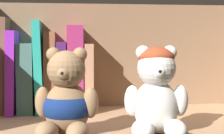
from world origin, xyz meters
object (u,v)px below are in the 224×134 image
object	(u,v)px
book_9	(87,77)
teddy_bear_larger	(66,101)
book_2	(2,65)
book_6	(50,71)
teddy_bear_smaller	(157,93)
book_5	(39,66)
book_4	(27,77)
book_7	(61,76)
book_3	(13,71)
book_8	(75,68)

from	to	relation	value
book_9	teddy_bear_larger	distance (cm)	23.66
book_2	teddy_bear_larger	world-z (taller)	book_2
book_6	teddy_bear_smaller	bearing A→B (deg)	-51.96
book_6	teddy_bear_smaller	distance (cm)	30.71
book_5	teddy_bear_smaller	world-z (taller)	book_5
book_5	teddy_bear_larger	bearing A→B (deg)	-75.66
book_2	teddy_bear_larger	xyz separation A→B (cm)	(14.04, -23.03, -4.65)
book_2	book_4	distance (cm)	6.02
book_9	book_7	bearing A→B (deg)	180.00
book_6	book_9	size ratio (longest dim) A/B	1.18
book_3	book_5	bearing A→B (deg)	0.00
book_4	book_8	size ratio (longest dim) A/B	0.80
book_2	book_8	size ratio (longest dim) A/B	1.09
book_9	book_2	bearing A→B (deg)	180.00
book_5	book_6	size ratio (longest dim) A/B	1.13
teddy_bear_larger	teddy_bear_smaller	xyz separation A→B (cm)	(15.36, -1.11, 1.36)
book_4	book_5	size ratio (longest dim) A/B	0.76
book_2	book_7	world-z (taller)	book_2
book_6	book_8	bearing A→B (deg)	0.00
book_4	book_6	distance (cm)	5.34
book_8	teddy_bear_smaller	bearing A→B (deg)	-61.30
book_8	book_3	bearing A→B (deg)	180.00
book_6	book_3	bearing A→B (deg)	180.00
book_3	teddy_bear_smaller	world-z (taller)	book_3
book_7	book_8	size ratio (longest dim) A/B	0.81
book_3	teddy_bear_larger	xyz separation A→B (cm)	(11.62, -23.03, -3.20)
book_2	book_7	xyz separation A→B (cm)	(13.09, 0.00, -2.66)
book_5	teddy_bear_larger	xyz separation A→B (cm)	(5.89, -23.03, -4.29)
book_2	book_7	bearing A→B (deg)	0.00
book_6	book_9	xyz separation A→B (cm)	(8.63, 0.00, -1.36)
book_9	teddy_bear_larger	bearing A→B (deg)	-102.47
book_2	book_6	world-z (taller)	book_2
book_5	book_7	world-z (taller)	book_5
book_2	teddy_bear_larger	bearing A→B (deg)	-58.64
book_4	book_6	world-z (taller)	book_6
book_3	teddy_bear_larger	distance (cm)	26.00
teddy_bear_larger	teddy_bear_smaller	size ratio (longest dim) A/B	0.98
book_4	book_9	size ratio (longest dim) A/B	1.01
book_5	book_8	bearing A→B (deg)	0.00
book_7	book_5	bearing A→B (deg)	180.00
book_2	teddy_bear_larger	size ratio (longest dim) A/B	1.40
book_9	teddy_bear_smaller	distance (cm)	26.24
book_2	teddy_bear_smaller	xyz separation A→B (cm)	(29.40, -24.14, -3.29)
book_6	book_7	size ratio (longest dim) A/B	1.14
book_3	book_9	size ratio (longest dim) A/B	1.19
book_6	book_8	size ratio (longest dim) A/B	0.93
book_9	book_8	bearing A→B (deg)	180.00
book_4	book_9	xyz separation A→B (cm)	(13.81, 0.00, -0.07)
book_5	book_8	size ratio (longest dim) A/B	1.05
book_9	teddy_bear_larger	size ratio (longest dim) A/B	1.02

